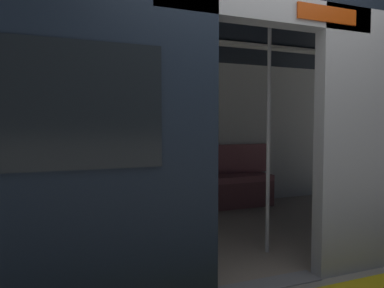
{
  "coord_description": "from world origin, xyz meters",
  "views": [
    {
      "loc": [
        1.52,
        2.26,
        1.24
      ],
      "look_at": [
        0.09,
        -1.33,
        1.02
      ],
      "focal_mm": 33.02,
      "sensor_mm": 36.0,
      "label": 1
    }
  ],
  "objects_px": {
    "book": "(176,178)",
    "bench_seat": "(171,187)",
    "grab_pole_far": "(268,141)",
    "person_seated": "(156,165)",
    "train_car": "(198,97)",
    "handbag": "(128,175)",
    "grab_pole_door": "(196,143)"
  },
  "relations": [
    {
      "from": "bench_seat",
      "to": "handbag",
      "type": "bearing_deg",
      "value": -5.37
    },
    {
      "from": "grab_pole_door",
      "to": "train_car",
      "type": "bearing_deg",
      "value": -113.38
    },
    {
      "from": "handbag",
      "to": "bench_seat",
      "type": "bearing_deg",
      "value": 174.63
    },
    {
      "from": "bench_seat",
      "to": "grab_pole_door",
      "type": "distance_m",
      "value": 2.06
    },
    {
      "from": "bench_seat",
      "to": "grab_pole_far",
      "type": "xyz_separation_m",
      "value": [
        -0.4,
        1.77,
        0.72
      ]
    },
    {
      "from": "handbag",
      "to": "book",
      "type": "xyz_separation_m",
      "value": [
        -0.67,
        0.02,
        -0.07
      ]
    },
    {
      "from": "handbag",
      "to": "grab_pole_far",
      "type": "bearing_deg",
      "value": 118.19
    },
    {
      "from": "handbag",
      "to": "book",
      "type": "bearing_deg",
      "value": 178.53
    },
    {
      "from": "person_seated",
      "to": "grab_pole_far",
      "type": "height_order",
      "value": "grab_pole_far"
    },
    {
      "from": "bench_seat",
      "to": "handbag",
      "type": "relative_size",
      "value": 12.25
    },
    {
      "from": "grab_pole_far",
      "to": "bench_seat",
      "type": "bearing_deg",
      "value": -77.36
    },
    {
      "from": "person_seated",
      "to": "handbag",
      "type": "distance_m",
      "value": 0.39
    },
    {
      "from": "person_seated",
      "to": "grab_pole_door",
      "type": "height_order",
      "value": "grab_pole_door"
    },
    {
      "from": "person_seated",
      "to": "grab_pole_far",
      "type": "distance_m",
      "value": 1.87
    },
    {
      "from": "grab_pole_far",
      "to": "train_car",
      "type": "bearing_deg",
      "value": -55.87
    },
    {
      "from": "train_car",
      "to": "handbag",
      "type": "bearing_deg",
      "value": -65.58
    },
    {
      "from": "bench_seat",
      "to": "grab_pole_far",
      "type": "distance_m",
      "value": 1.95
    },
    {
      "from": "grab_pole_door",
      "to": "handbag",
      "type": "bearing_deg",
      "value": -84.61
    },
    {
      "from": "grab_pole_far",
      "to": "person_seated",
      "type": "bearing_deg",
      "value": -69.89
    },
    {
      "from": "handbag",
      "to": "person_seated",
      "type": "bearing_deg",
      "value": 163.04
    },
    {
      "from": "bench_seat",
      "to": "handbag",
      "type": "height_order",
      "value": "handbag"
    },
    {
      "from": "grab_pole_far",
      "to": "book",
      "type": "bearing_deg",
      "value": -80.41
    },
    {
      "from": "grab_pole_far",
      "to": "handbag",
      "type": "bearing_deg",
      "value": -61.81
    },
    {
      "from": "book",
      "to": "bench_seat",
      "type": "bearing_deg",
      "value": 0.51
    },
    {
      "from": "train_car",
      "to": "handbag",
      "type": "distance_m",
      "value": 1.6
    },
    {
      "from": "train_car",
      "to": "person_seated",
      "type": "height_order",
      "value": "train_car"
    },
    {
      "from": "bench_seat",
      "to": "handbag",
      "type": "xyz_separation_m",
      "value": [
        0.58,
        -0.05,
        0.2
      ]
    },
    {
      "from": "grab_pole_door",
      "to": "book",
      "type": "bearing_deg",
      "value": -104.21
    },
    {
      "from": "book",
      "to": "grab_pole_door",
      "type": "bearing_deg",
      "value": 54.18
    },
    {
      "from": "bench_seat",
      "to": "grab_pole_door",
      "type": "xyz_separation_m",
      "value": [
        0.4,
        1.89,
        0.72
      ]
    },
    {
      "from": "bench_seat",
      "to": "grab_pole_far",
      "type": "relative_size",
      "value": 1.47
    },
    {
      "from": "bench_seat",
      "to": "grab_pole_door",
      "type": "bearing_deg",
      "value": 78.15
    }
  ]
}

